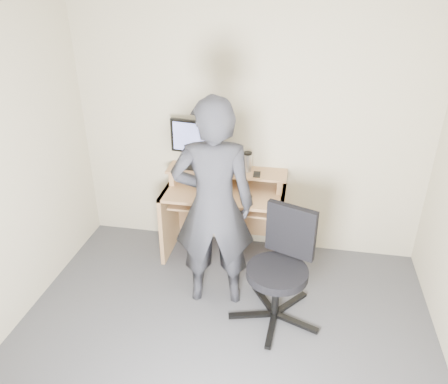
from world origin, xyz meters
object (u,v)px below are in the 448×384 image
(office_chair, at_px, (282,263))
(person, at_px, (214,206))
(monitor, at_px, (196,140))
(desk, at_px, (225,205))

(office_chair, relative_size, person, 0.52)
(monitor, height_order, person, person)
(desk, bearing_deg, person, -87.34)
(monitor, bearing_deg, desk, -3.41)
(office_chair, bearing_deg, person, -170.16)
(monitor, relative_size, person, 0.28)
(desk, relative_size, office_chair, 1.23)
(desk, height_order, person, person)
(monitor, distance_m, office_chair, 1.48)
(monitor, height_order, office_chair, monitor)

